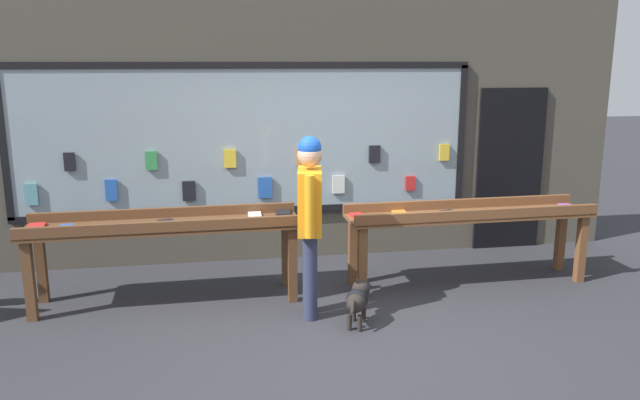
{
  "coord_description": "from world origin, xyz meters",
  "views": [
    {
      "loc": [
        -1.13,
        -5.2,
        2.44
      ],
      "look_at": [
        -0.07,
        0.85,
        1.06
      ],
      "focal_mm": 35.0,
      "sensor_mm": 36.0,
      "label": 1
    }
  ],
  "objects_px": {
    "display_table_left": "(165,231)",
    "person_browsing": "(310,212)",
    "small_dog": "(358,299)",
    "display_table_right": "(469,220)"
  },
  "relations": [
    {
      "from": "display_table_right",
      "to": "person_browsing",
      "type": "distance_m",
      "value": 1.99
    },
    {
      "from": "display_table_right",
      "to": "person_browsing",
      "type": "bearing_deg",
      "value": -161.85
    },
    {
      "from": "display_table_left",
      "to": "small_dog",
      "type": "relative_size",
      "value": 5.15
    },
    {
      "from": "person_browsing",
      "to": "display_table_left",
      "type": "bearing_deg",
      "value": 75.43
    },
    {
      "from": "display_table_left",
      "to": "display_table_right",
      "type": "relative_size",
      "value": 1.0
    },
    {
      "from": "display_table_left",
      "to": "person_browsing",
      "type": "relative_size",
      "value": 1.55
    },
    {
      "from": "person_browsing",
      "to": "small_dog",
      "type": "bearing_deg",
      "value": -115.6
    },
    {
      "from": "display_table_left",
      "to": "person_browsing",
      "type": "xyz_separation_m",
      "value": [
        1.38,
        -0.61,
        0.29
      ]
    },
    {
      "from": "display_table_left",
      "to": "small_dog",
      "type": "height_order",
      "value": "display_table_left"
    },
    {
      "from": "small_dog",
      "to": "display_table_left",
      "type": "bearing_deg",
      "value": 86.76
    }
  ]
}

